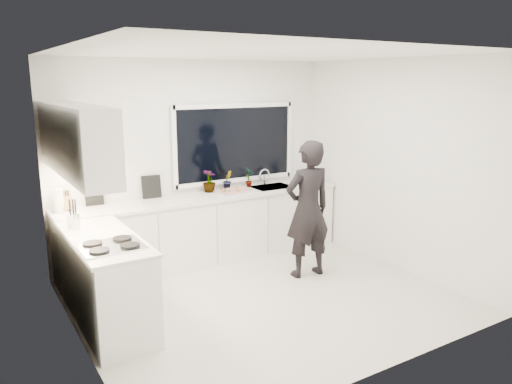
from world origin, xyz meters
TOP-DOWN VIEW (x-y plane):
  - floor at (0.00, 0.00)m, footprint 4.00×3.50m
  - wall_back at (0.00, 1.76)m, footprint 4.00×0.02m
  - wall_left at (-2.01, 0.00)m, footprint 0.02×3.50m
  - wall_right at (2.01, 0.00)m, footprint 0.02×3.50m
  - ceiling at (0.00, 0.00)m, footprint 4.00×3.50m
  - window at (0.60, 1.73)m, footprint 1.80×0.02m
  - base_cabinets_back at (0.00, 1.45)m, footprint 3.92×0.58m
  - base_cabinets_left at (-1.67, 0.35)m, footprint 0.58×1.60m
  - countertop_back at (0.00, 1.44)m, footprint 3.94×0.62m
  - countertop_left at (-1.67, 0.35)m, footprint 0.62×1.60m
  - upper_cabinets at (-1.79, 0.70)m, footprint 0.34×2.10m
  - sink at (1.05, 1.45)m, footprint 0.58×0.42m
  - faucet at (1.05, 1.65)m, footprint 0.03×0.03m
  - stovetop at (-1.69, -0.00)m, footprint 0.56×0.48m
  - person at (0.84, 0.32)m, footprint 0.66×0.46m
  - pizza_tray at (0.39, 1.42)m, footprint 0.49×0.39m
  - pizza at (0.39, 1.42)m, footprint 0.44×0.34m
  - watering_can at (1.79, 1.61)m, footprint 0.18×0.18m
  - paper_towel_roll at (-1.85, 1.55)m, footprint 0.14×0.14m
  - knife_block at (-1.78, 1.59)m, footprint 0.15×0.13m
  - utensil_crock at (-1.85, 0.80)m, footprint 0.15×0.15m
  - picture_frame_large at (-1.41, 1.69)m, footprint 0.22×0.03m
  - picture_frame_small at (-0.68, 1.69)m, footprint 0.25×0.04m
  - herb_plants at (0.35, 1.61)m, footprint 0.81×0.24m
  - soap_bottles at (1.55, 1.30)m, footprint 0.18×0.14m

SIDE VIEW (x-z plane):
  - floor at x=0.00m, z-range -0.02..0.00m
  - base_cabinets_back at x=0.00m, z-range 0.00..0.88m
  - base_cabinets_left at x=-1.67m, z-range 0.00..0.88m
  - person at x=0.84m, z-range 0.00..1.72m
  - sink at x=1.05m, z-range 0.80..0.94m
  - countertop_back at x=0.00m, z-range 0.88..0.92m
  - countertop_left at x=-1.67m, z-range 0.88..0.92m
  - stovetop at x=-1.69m, z-range 0.92..0.95m
  - pizza_tray at x=0.39m, z-range 0.92..0.95m
  - pizza at x=0.39m, z-range 0.95..0.96m
  - watering_can at x=1.79m, z-range 0.92..1.05m
  - utensil_crock at x=-1.85m, z-range 0.92..1.08m
  - faucet at x=1.05m, z-range 0.92..1.14m
  - knife_block at x=-1.78m, z-range 0.92..1.14m
  - soap_bottles at x=1.55m, z-range 0.91..1.19m
  - paper_towel_roll at x=-1.85m, z-range 0.92..1.18m
  - picture_frame_large at x=-1.41m, z-range 0.92..1.20m
  - herb_plants at x=0.35m, z-range 0.91..1.22m
  - picture_frame_small at x=-0.68m, z-range 0.92..1.22m
  - wall_back at x=0.00m, z-range 0.00..2.70m
  - wall_left at x=-2.01m, z-range 0.00..2.70m
  - wall_right at x=2.01m, z-range 0.00..2.70m
  - window at x=0.60m, z-range 1.05..2.05m
  - upper_cabinets at x=-1.79m, z-range 1.50..2.20m
  - ceiling at x=0.00m, z-range 2.70..2.72m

